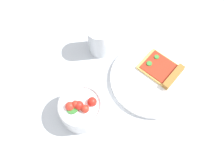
{
  "coord_description": "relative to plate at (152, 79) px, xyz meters",
  "views": [
    {
      "loc": [
        0.34,
        0.04,
        0.69
      ],
      "look_at": [
        0.05,
        -0.15,
        0.03
      ],
      "focal_mm": 40.35,
      "sensor_mm": 36.0,
      "label": 1
    }
  ],
  "objects": [
    {
      "name": "soda_glass",
      "position": [
        -0.01,
        -0.2,
        0.04
      ],
      "size": [
        0.07,
        0.07,
        0.1
      ],
      "color": "silver",
      "rests_on": "ground_plane"
    },
    {
      "name": "plate",
      "position": [
        0.0,
        0.0,
        0.0
      ],
      "size": [
        0.25,
        0.25,
        0.01
      ],
      "primitive_type": "cylinder",
      "color": "white",
      "rests_on": "ground_plane"
    },
    {
      "name": "ground_plane",
      "position": [
        0.01,
        0.04,
        -0.01
      ],
      "size": [
        2.4,
        2.4,
        0.0
      ],
      "primitive_type": "plane",
      "color": "silver",
      "rests_on": "ground"
    },
    {
      "name": "salad_bowl",
      "position": [
        0.2,
        -0.12,
        0.03
      ],
      "size": [
        0.12,
        0.12,
        0.08
      ],
      "color": "white",
      "rests_on": "ground_plane"
    },
    {
      "name": "pizza_slice_main",
      "position": [
        -0.04,
        0.02,
        0.01
      ],
      "size": [
        0.11,
        0.13,
        0.02
      ],
      "color": "#E5B256",
      "rests_on": "plate"
    }
  ]
}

